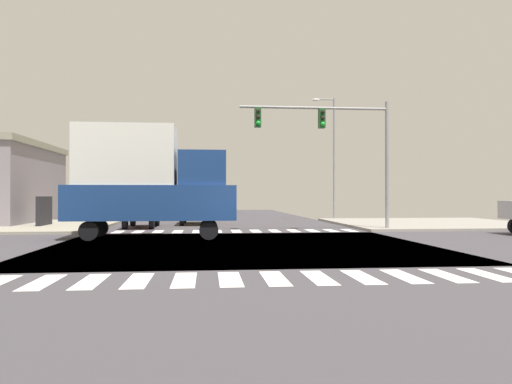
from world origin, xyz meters
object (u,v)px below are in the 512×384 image
at_px(box_truck_queued_1, 147,179).
at_px(sedan_middle_2, 142,208).
at_px(traffic_signal_mast, 331,134).
at_px(street_lamp, 331,148).
at_px(box_truck_trailing_2, 199,188).
at_px(suv_leading_1, 195,203).
at_px(pickup_farside_1, 200,201).

height_order(box_truck_queued_1, sedan_middle_2, box_truck_queued_1).
xyz_separation_m(traffic_signal_mast, street_lamp, (2.82, 10.96, 0.30)).
bearing_deg(box_truck_trailing_2, suv_leading_1, 90.00).
xyz_separation_m(pickup_farside_1, suv_leading_1, (0.00, -22.50, 0.10)).
bearing_deg(sedan_middle_2, street_lamp, -150.94).
xyz_separation_m(pickup_farside_1, sedan_middle_2, (-3.00, -25.51, -0.17)).
height_order(traffic_signal_mast, street_lamp, street_lamp).
bearing_deg(box_truck_queued_1, sedan_middle_2, -171.05).
xyz_separation_m(street_lamp, pickup_farside_1, (-10.02, 18.28, -4.10)).
distance_m(traffic_signal_mast, pickup_farside_1, 30.34).
bearing_deg(box_truck_trailing_2, pickup_farside_1, -90.00).
height_order(street_lamp, pickup_farside_1, street_lamp).
relative_size(traffic_signal_mast, box_truck_trailing_2, 1.10).
relative_size(pickup_farside_1, box_truck_queued_1, 0.71).
xyz_separation_m(street_lamp, box_truck_trailing_2, (-10.02, 9.96, -2.83)).
distance_m(suv_leading_1, box_truck_trailing_2, 14.23).
distance_m(pickup_farside_1, sedan_middle_2, 25.69).
height_order(traffic_signal_mast, sedan_middle_2, traffic_signal_mast).
bearing_deg(box_truck_queued_1, pickup_farside_1, 176.75).
distance_m(box_truck_queued_1, sedan_middle_2, 7.48).
height_order(street_lamp, box_truck_queued_1, street_lamp).
distance_m(traffic_signal_mast, street_lamp, 11.32).
distance_m(traffic_signal_mast, box_truck_trailing_2, 22.26).
height_order(street_lamp, box_truck_trailing_2, street_lamp).
height_order(suv_leading_1, sedan_middle_2, suv_leading_1).
relative_size(box_truck_trailing_2, sedan_middle_2, 1.67).
bearing_deg(traffic_signal_mast, street_lamp, 75.56).
height_order(street_lamp, sedan_middle_2, street_lamp).
height_order(pickup_farside_1, sedan_middle_2, pickup_farside_1).
xyz_separation_m(street_lamp, box_truck_queued_1, (-11.88, -14.49, -2.83)).
distance_m(traffic_signal_mast, box_truck_queued_1, 10.04).
relative_size(street_lamp, sedan_middle_2, 2.13).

